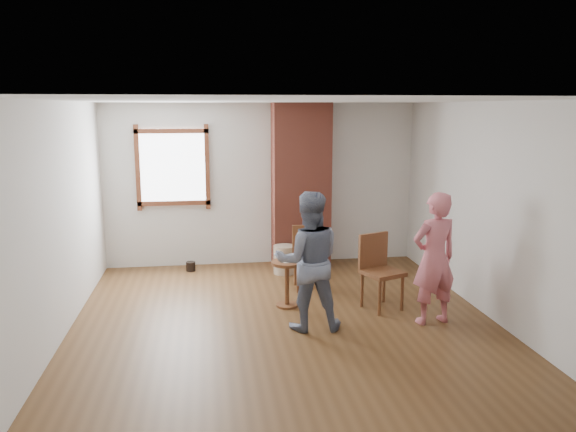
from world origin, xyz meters
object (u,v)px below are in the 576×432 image
(stoneware_crock, at_px, (285,259))
(dining_chair_right, at_px, (379,267))
(dining_chair_left, at_px, (308,253))
(man, at_px, (308,261))
(side_table, at_px, (287,276))
(person_pink, at_px, (434,259))

(stoneware_crock, xyz_separation_m, dining_chair_right, (0.98, -1.64, 0.31))
(dining_chair_left, xyz_separation_m, dining_chair_right, (0.75, -0.93, 0.04))
(stoneware_crock, height_order, man, man)
(man, bearing_deg, side_table, -75.73)
(dining_chair_left, bearing_deg, person_pink, -49.27)
(dining_chair_left, distance_m, man, 1.55)
(side_table, height_order, man, man)
(stoneware_crock, xyz_separation_m, side_table, (-0.17, -1.46, 0.18))
(side_table, distance_m, man, 0.86)
(stoneware_crock, relative_size, dining_chair_right, 0.46)
(dining_chair_left, bearing_deg, man, -97.64)
(stoneware_crock, bearing_deg, side_table, -96.70)
(stoneware_crock, bearing_deg, man, -90.82)
(man, distance_m, person_pink, 1.49)
(man, height_order, person_pink, man)
(stoneware_crock, height_order, dining_chair_left, dining_chair_left)
(stoneware_crock, distance_m, man, 2.28)
(dining_chair_left, xyz_separation_m, side_table, (-0.40, -0.75, -0.09))
(side_table, xyz_separation_m, man, (0.14, -0.74, 0.40))
(person_pink, bearing_deg, man, -13.05)
(dining_chair_left, xyz_separation_m, man, (-0.26, -1.49, 0.31))
(dining_chair_left, relative_size, dining_chair_right, 0.93)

